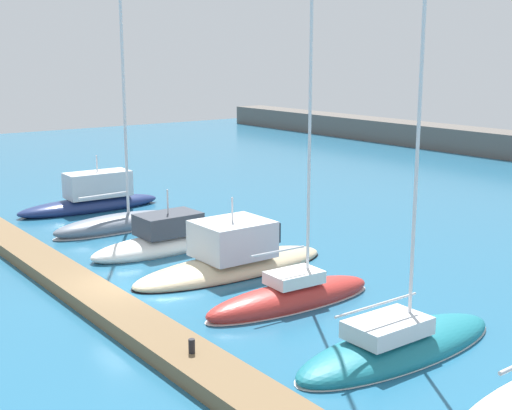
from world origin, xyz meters
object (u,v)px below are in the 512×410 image
object	(u,v)px
motorboat_sand_fourth	(233,259)
sailboat_teal_sixth	(398,345)
sailboat_red_fifth	(291,296)
dock_bollard	(192,346)
motorboat_white_third	(165,240)
motorboat_navy_nearest	(93,198)
sailboat_slate_second	(118,222)

from	to	relation	value
motorboat_sand_fourth	sailboat_teal_sixth	distance (m)	10.30
sailboat_red_fifth	dock_bollard	size ratio (longest dim) A/B	34.47
dock_bollard	sailboat_red_fifth	bearing A→B (deg)	113.46
sailboat_teal_sixth	motorboat_sand_fourth	bearing A→B (deg)	85.45
motorboat_white_third	sailboat_red_fifth	world-z (taller)	sailboat_red_fifth
motorboat_navy_nearest	dock_bollard	bearing A→B (deg)	-104.93
sailboat_slate_second	dock_bollard	size ratio (longest dim) A/B	32.35
motorboat_navy_nearest	sailboat_slate_second	bearing A→B (deg)	-98.57
sailboat_slate_second	motorboat_white_third	xyz separation A→B (m)	(5.11, 0.01, 0.10)
sailboat_red_fifth	motorboat_white_third	bearing A→B (deg)	93.12
motorboat_navy_nearest	motorboat_sand_fourth	distance (m)	15.10
motorboat_sand_fourth	sailboat_red_fifth	world-z (taller)	sailboat_red_fifth
sailboat_slate_second	dock_bollard	bearing A→B (deg)	-111.34
sailboat_slate_second	motorboat_sand_fourth	bearing A→B (deg)	-87.73
motorboat_navy_nearest	sailboat_slate_second	size ratio (longest dim) A/B	0.62
sailboat_red_fifth	sailboat_teal_sixth	world-z (taller)	sailboat_teal_sixth
dock_bollard	motorboat_navy_nearest	bearing A→B (deg)	163.29
motorboat_navy_nearest	motorboat_white_third	size ratio (longest dim) A/B	1.18
motorboat_sand_fourth	motorboat_navy_nearest	bearing A→B (deg)	89.28
motorboat_navy_nearest	sailboat_slate_second	xyz separation A→B (m)	(5.41, -0.99, -0.33)
dock_bollard	motorboat_sand_fourth	bearing A→B (deg)	138.26
sailboat_slate_second	dock_bollard	xyz separation A→B (m)	(17.09, -5.77, 0.34)
sailboat_slate_second	sailboat_teal_sixth	bearing A→B (deg)	-92.35
sailboat_teal_sixth	dock_bollard	world-z (taller)	sailboat_teal_sixth
motorboat_navy_nearest	motorboat_sand_fourth	world-z (taller)	motorboat_navy_nearest
motorboat_navy_nearest	motorboat_white_third	distance (m)	10.57
sailboat_slate_second	dock_bollard	world-z (taller)	sailboat_slate_second
sailboat_red_fifth	sailboat_slate_second	bearing A→B (deg)	92.82
sailboat_slate_second	sailboat_red_fifth	world-z (taller)	sailboat_red_fifth
motorboat_sand_fourth	dock_bollard	bearing A→B (deg)	-131.91
motorboat_white_third	sailboat_teal_sixth	size ratio (longest dim) A/B	0.44
sailboat_red_fifth	dock_bollard	bearing A→B (deg)	-154.43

